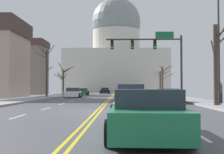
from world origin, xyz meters
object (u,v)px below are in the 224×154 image
object	(u,v)px
sedan_oncoming_02	(105,91)
pedestrian_01	(220,91)
signal_gantry	(154,50)
sedan_oncoming_01	(83,92)
sedan_near_03	(147,115)
street_lamp_right	(215,36)
pickup_truck_near_01	(131,97)
sedan_oncoming_00	(73,93)
sedan_near_00	(167,96)
sedan_near_02	(134,105)

from	to	relation	value
sedan_oncoming_02	pedestrian_01	bearing A→B (deg)	-75.30
signal_gantry	sedan_oncoming_01	size ratio (longest dim) A/B	1.79
sedan_near_03	pedestrian_01	xyz separation A→B (m)	(6.95, 14.93, 0.46)
signal_gantry	street_lamp_right	distance (m)	10.34
pickup_truck_near_01	sedan_near_03	bearing A→B (deg)	-90.09
pickup_truck_near_01	sedan_oncoming_00	xyz separation A→B (m)	(-7.03, 19.07, -0.11)
signal_gantry	pedestrian_01	world-z (taller)	signal_gantry
signal_gantry	street_lamp_right	world-z (taller)	street_lamp_right
signal_gantry	sedan_near_00	size ratio (longest dim) A/B	1.83
sedan_near_00	pedestrian_01	bearing A→B (deg)	-41.07
signal_gantry	pedestrian_01	xyz separation A→B (m)	(4.11, -7.84, -4.13)
sedan_near_03	sedan_near_02	bearing A→B (deg)	90.55
street_lamp_right	sedan_oncoming_02	world-z (taller)	street_lamp_right
signal_gantry	pickup_truck_near_01	size ratio (longest dim) A/B	1.48
street_lamp_right	sedan_near_03	xyz separation A→B (m)	(-5.97, -12.92, -4.35)
sedan_near_00	sedan_near_03	bearing A→B (deg)	-100.74
signal_gantry	sedan_oncoming_02	world-z (taller)	signal_gantry
pickup_truck_near_01	sedan_near_00	bearing A→B (deg)	58.27
signal_gantry	sedan_near_02	bearing A→B (deg)	-99.74
signal_gantry	sedan_near_02	xyz separation A→B (m)	(-2.90, -16.89, -4.66)
sedan_near_02	sedan_oncoming_02	world-z (taller)	sedan_oncoming_02
sedan_near_00	sedan_oncoming_02	distance (m)	39.33
signal_gantry	sedan_oncoming_02	distance (m)	34.86
signal_gantry	pedestrian_01	distance (m)	9.77
sedan_oncoming_02	pedestrian_01	xyz separation A→B (m)	(10.94, -41.71, 0.47)
pedestrian_01	sedan_oncoming_00	bearing A→B (deg)	129.98
sedan_near_02	sedan_oncoming_00	distance (m)	26.63
pedestrian_01	sedan_oncoming_01	bearing A→B (deg)	115.82
signal_gantry	pickup_truck_near_01	xyz separation A→B (m)	(-2.82, -10.25, -4.48)
sedan_near_03	sedan_oncoming_01	bearing A→B (deg)	99.37
signal_gantry	pedestrian_01	size ratio (longest dim) A/B	4.71
pickup_truck_near_01	sedan_near_02	distance (m)	6.64
signal_gantry	street_lamp_right	size ratio (longest dim) A/B	0.96
sedan_near_03	sedan_oncoming_01	size ratio (longest dim) A/B	1.02
sedan_near_03	sedan_oncoming_02	size ratio (longest dim) A/B	1.02
sedan_oncoming_01	sedan_oncoming_02	world-z (taller)	sedan_oncoming_02
sedan_oncoming_02	sedan_oncoming_00	bearing A→B (deg)	-96.88
sedan_near_00	sedan_near_02	world-z (taller)	sedan_near_00
sedan_near_00	sedan_near_03	size ratio (longest dim) A/B	0.95
sedan_oncoming_01	pedestrian_01	size ratio (longest dim) A/B	2.64
signal_gantry	sedan_near_03	bearing A→B (deg)	-97.12
street_lamp_right	sedan_oncoming_02	size ratio (longest dim) A/B	1.84
street_lamp_right	sedan_near_03	bearing A→B (deg)	-114.81
sedan_near_03	sedan_oncoming_00	size ratio (longest dim) A/B	1.01
pickup_truck_near_01	sedan_oncoming_01	size ratio (longest dim) A/B	1.21
street_lamp_right	sedan_oncoming_02	xyz separation A→B (m)	(-9.96, 43.72, -4.36)
sedan_oncoming_01	sedan_near_02	bearing A→B (deg)	-79.32
signal_gantry	street_lamp_right	bearing A→B (deg)	-72.38
signal_gantry	sedan_near_03	size ratio (longest dim) A/B	1.75
signal_gantry	pedestrian_01	bearing A→B (deg)	-62.33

